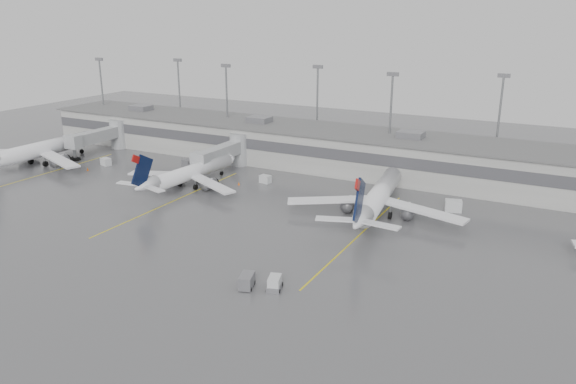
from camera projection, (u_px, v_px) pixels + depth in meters
The scene contains 18 objects.
ground at pixel (164, 274), 71.95m from camera, with size 260.00×260.00×0.00m, color #535255.
terminal at pixel (340, 149), 119.48m from camera, with size 152.00×17.00×9.45m.
light_masts at pixel (352, 108), 121.93m from camera, with size 142.40×8.00×20.60m.
jet_bridge_left at pixel (106, 136), 133.95m from camera, with size 4.00×17.20×7.00m.
jet_bridge_right at pixel (228, 152), 118.37m from camera, with size 4.00×17.20×7.00m.
stand_markings at pixel (259, 216), 92.15m from camera, with size 105.25×40.00×0.01m.
jet_far_left at pixel (39, 150), 122.32m from camera, with size 30.30×33.92×10.98m.
jet_mid_left at pixel (189, 173), 106.53m from camera, with size 25.45×28.61×9.25m.
jet_mid_right at pixel (378, 197), 91.22m from camera, with size 29.13×32.84×10.65m.
baggage_tug at pixel (275, 284), 67.70m from camera, with size 2.33×2.95×1.67m.
baggage_cart at pixel (247, 281), 68.04m from camera, with size 2.28×3.03×1.73m.
gse_uld_a at pixel (106, 162), 122.70m from camera, with size 2.25×1.50×1.59m, color silver.
gse_uld_b at pixel (265, 179), 110.03m from camera, with size 2.13×1.42×1.51m, color silver.
gse_uld_c at pixel (453, 206), 94.28m from camera, with size 2.72×1.81×1.93m, color silver.
gse_loader at pixel (190, 163), 120.43m from camera, with size 2.07×3.32×2.07m, color slate.
cone_a at pixel (88, 169), 118.70m from camera, with size 0.41×0.41×0.65m, color #FF6105.
cone_b at pixel (239, 183), 108.79m from camera, with size 0.39×0.39×0.62m, color #FF6105.
cone_c at pixel (370, 205), 96.61m from camera, with size 0.49×0.49×0.77m, color #FF6105.
Camera 1 is at (44.62, -50.27, 31.97)m, focal length 35.00 mm.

